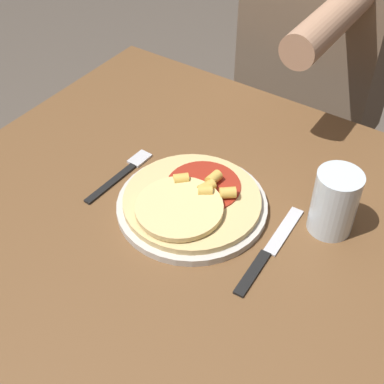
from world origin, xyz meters
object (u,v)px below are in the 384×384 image
at_px(dining_table, 193,273).
at_px(fork, 123,173).
at_px(plate, 192,206).
at_px(knife, 269,251).
at_px(person_diner, 317,51).
at_px(pizza, 191,200).
at_px(drinking_glass, 335,202).

xyz_separation_m(dining_table, fork, (-0.20, 0.05, 0.11)).
bearing_deg(plate, knife, -4.72).
bearing_deg(plate, person_diner, 94.40).
bearing_deg(pizza, drinking_glass, 24.24).
height_order(dining_table, pizza, pizza).
distance_m(pizza, person_diner, 0.66).
xyz_separation_m(pizza, drinking_glass, (0.22, 0.10, 0.03)).
xyz_separation_m(dining_table, plate, (-0.03, 0.05, 0.12)).
bearing_deg(drinking_glass, knife, -118.67).
bearing_deg(fork, plate, -1.47).
bearing_deg(pizza, person_diner, 94.43).
distance_m(knife, drinking_glass, 0.14).
height_order(drinking_glass, person_diner, person_diner).
distance_m(fork, knife, 0.33).
xyz_separation_m(dining_table, knife, (0.13, 0.03, 0.11)).
height_order(pizza, drinking_glass, drinking_glass).
relative_size(fork, person_diner, 0.14).
xyz_separation_m(plate, fork, (-0.16, 0.00, -0.00)).
relative_size(pizza, knife, 1.11).
height_order(plate, pizza, pizza).
distance_m(knife, person_diner, 0.70).
distance_m(fork, drinking_glass, 0.40).
relative_size(plate, pizza, 1.10).
bearing_deg(plate, fork, 178.53).
height_order(pizza, person_diner, person_diner).
height_order(fork, person_diner, person_diner).
distance_m(dining_table, pizza, 0.15).
relative_size(plate, fork, 1.53).
relative_size(plate, person_diner, 0.21).
distance_m(plate, drinking_glass, 0.25).
bearing_deg(person_diner, drinking_glass, -64.02).
xyz_separation_m(plate, person_diner, (-0.05, 0.65, -0.00)).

